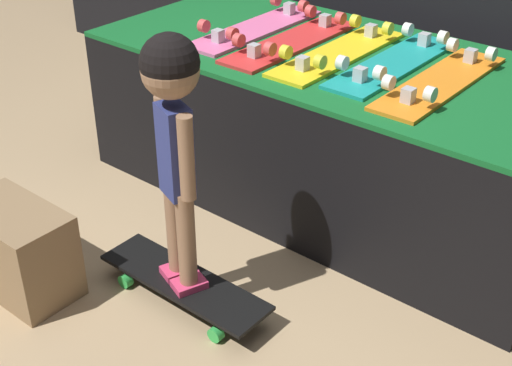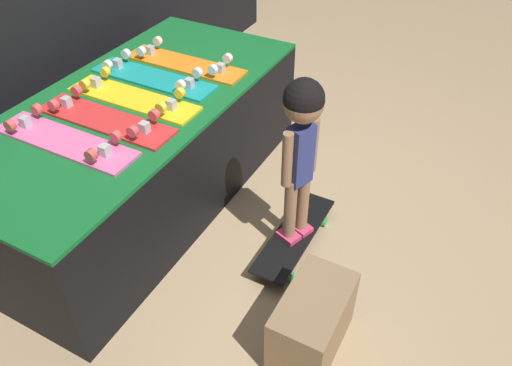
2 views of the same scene
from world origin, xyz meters
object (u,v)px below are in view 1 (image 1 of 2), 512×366
at_px(storage_box, 18,250).
at_px(skateboard_orange_on_rack, 441,80).
at_px(skateboard_pink_on_rack, 256,26).
at_px(skateboard_teal_on_rack, 394,61).
at_px(child, 173,118).
at_px(skateboard_yellow_on_rack, 338,51).
at_px(skateboard_on_floor, 184,284).
at_px(skateboard_red_on_rack, 291,40).

bearing_deg(storage_box, skateboard_orange_on_rack, 52.78).
bearing_deg(storage_box, skateboard_pink_on_rack, 88.30).
distance_m(skateboard_teal_on_rack, child, 1.00).
xyz_separation_m(skateboard_pink_on_rack, skateboard_yellow_on_rack, (0.45, -0.03, 0.00)).
relative_size(skateboard_teal_on_rack, storage_box, 1.75).
bearing_deg(skateboard_on_floor, storage_box, -148.42).
bearing_deg(skateboard_teal_on_rack, skateboard_yellow_on_rack, -169.15).
height_order(skateboard_orange_on_rack, child, child).
relative_size(child, storage_box, 2.12).
height_order(skateboard_red_on_rack, storage_box, skateboard_red_on_rack).
bearing_deg(skateboard_pink_on_rack, skateboard_on_floor, -64.09).
bearing_deg(skateboard_pink_on_rack, child, -64.09).
xyz_separation_m(skateboard_yellow_on_rack, skateboard_orange_on_rack, (0.45, -0.01, 0.00)).
xyz_separation_m(skateboard_yellow_on_rack, skateboard_on_floor, (0.02, -0.93, -0.58)).
height_order(skateboard_pink_on_rack, storage_box, skateboard_pink_on_rack).
xyz_separation_m(child, storage_box, (-0.50, -0.31, -0.55)).
bearing_deg(skateboard_yellow_on_rack, skateboard_red_on_rack, -177.37).
bearing_deg(skateboard_red_on_rack, child, -75.23).
bearing_deg(skateboard_teal_on_rack, skateboard_on_floor, -101.90).
distance_m(skateboard_pink_on_rack, child, 1.07).
distance_m(skateboard_orange_on_rack, skateboard_on_floor, 1.17).
relative_size(skateboard_red_on_rack, skateboard_teal_on_rack, 1.00).
height_order(skateboard_yellow_on_rack, storage_box, skateboard_yellow_on_rack).
height_order(skateboard_on_floor, storage_box, storage_box).
bearing_deg(storage_box, child, 31.58).
relative_size(skateboard_pink_on_rack, skateboard_on_floor, 1.10).
height_order(skateboard_pink_on_rack, skateboard_on_floor, skateboard_pink_on_rack).
xyz_separation_m(skateboard_pink_on_rack, skateboard_on_floor, (0.47, -0.96, -0.58)).
relative_size(skateboard_yellow_on_rack, skateboard_orange_on_rack, 1.00).
xyz_separation_m(skateboard_pink_on_rack, skateboard_red_on_rack, (0.22, -0.04, 0.00)).
height_order(skateboard_pink_on_rack, skateboard_yellow_on_rack, same).
xyz_separation_m(skateboard_orange_on_rack, skateboard_on_floor, (-0.43, -0.92, -0.58)).
distance_m(child, storage_box, 0.81).
bearing_deg(skateboard_teal_on_rack, skateboard_orange_on_rack, -13.73).
xyz_separation_m(skateboard_red_on_rack, skateboard_on_floor, (0.24, -0.92, -0.58)).
bearing_deg(storage_box, skateboard_red_on_rack, 77.99).
bearing_deg(skateboard_on_floor, skateboard_teal_on_rack, 78.10).
bearing_deg(skateboard_on_floor, skateboard_pink_on_rack, 115.91).
relative_size(skateboard_teal_on_rack, skateboard_on_floor, 1.10).
distance_m(skateboard_yellow_on_rack, storage_box, 1.42).
xyz_separation_m(skateboard_on_floor, child, (-0.00, -0.00, 0.64)).
bearing_deg(child, storage_box, -128.24).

